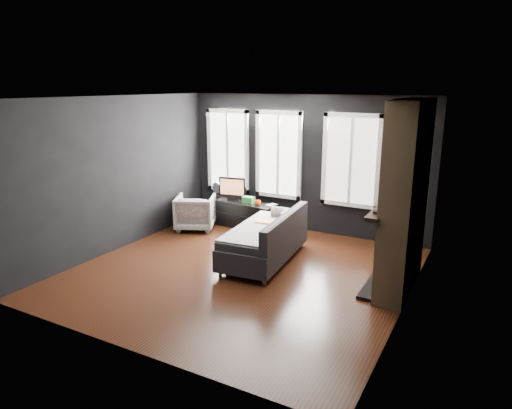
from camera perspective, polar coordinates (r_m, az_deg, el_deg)
The scene contains 18 objects.
floor at distance 7.32m, azimuth -1.83°, elevation -8.41°, with size 5.00×5.00×0.00m, color black.
ceiling at distance 6.73m, azimuth -2.02°, elevation 13.23°, with size 5.00×5.00×0.00m, color white.
wall_back at distance 9.10m, azimuth 6.07°, elevation 5.03°, with size 5.00×0.02×2.70m, color black.
wall_left at distance 8.42m, azimuth -16.81°, elevation 3.67°, with size 0.02×5.00×2.70m, color black.
wall_right at distance 6.07m, azimuth 18.92°, elevation -0.66°, with size 0.02×5.00×2.70m, color black.
windows at distance 9.13m, azimuth 3.49°, elevation 11.62°, with size 4.00×0.16×1.76m, color white, non-canonical shape.
fireplace at distance 6.68m, azimuth 18.13°, elevation 0.77°, with size 0.70×1.62×2.70m, color #93724C, non-canonical shape.
sofa at distance 7.62m, azimuth 1.03°, elevation -4.03°, with size 0.99×1.98×0.85m, color black, non-canonical shape.
stripe_pillow at distance 7.85m, azimuth 3.64°, elevation -2.03°, with size 0.08×0.33×0.33m, color gray.
armchair at distance 9.38m, azimuth -7.60°, elevation -0.75°, with size 0.75×0.71×0.77m, color silver.
media_console at distance 9.51m, azimuth -1.73°, elevation -1.16°, with size 1.55×0.49×0.53m, color black, non-canonical shape.
monitor at distance 9.56m, azimuth -2.96°, elevation 2.22°, with size 0.60×0.13×0.54m, color black, non-canonical shape.
desk_fan at distance 9.80m, azimuth -4.91°, elevation 1.92°, with size 0.24×0.24×0.34m, color gray, non-canonical shape.
mug at distance 9.13m, azimuth 0.19°, elevation 0.31°, with size 0.13×0.10×0.13m, color #E0480E.
book at distance 9.16m, azimuth 1.59°, elevation 0.64°, with size 0.16×0.02×0.22m, color tan.
storage_box at distance 9.31m, azimuth -0.95°, elevation 0.60°, with size 0.23×0.15×0.13m, color #317C34.
mantel_vase at distance 7.16m, azimuth 16.83°, elevation 1.57°, with size 0.19×0.20×0.19m, color gold.
mantel_clock at distance 6.23m, azimuth 14.86°, elevation -0.94°, with size 0.11×0.11×0.04m, color black.
Camera 1 is at (3.40, -5.80, 2.89)m, focal length 32.00 mm.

